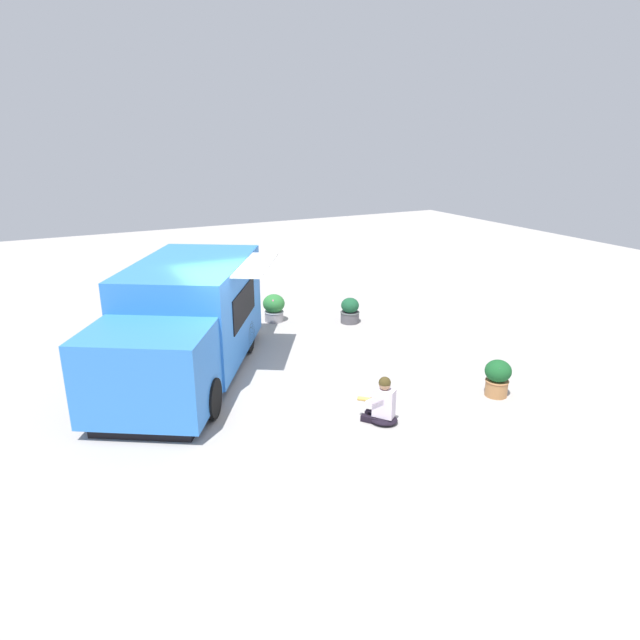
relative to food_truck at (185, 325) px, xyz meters
name	(u,v)px	position (x,y,z in m)	size (l,w,h in m)	color
ground_plane	(251,378)	(1.09, -0.86, -1.10)	(40.00, 40.00, 0.00)	#A8A29D
food_truck	(185,325)	(0.00, 0.00, 0.00)	(4.86, 5.85, 2.31)	#3178D4
person_customer	(382,405)	(2.54, -3.69, -0.75)	(0.68, 0.75, 0.89)	black
planter_flowering_near	(274,307)	(2.98, 2.43, -0.70)	(0.59, 0.59, 0.76)	gray
planter_flowering_far	(498,377)	(5.13, -3.80, -0.70)	(0.51, 0.51, 0.74)	#AC7443
planter_flowering_side	(350,311)	(4.78, 1.39, -0.76)	(0.53, 0.53, 0.69)	#535054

